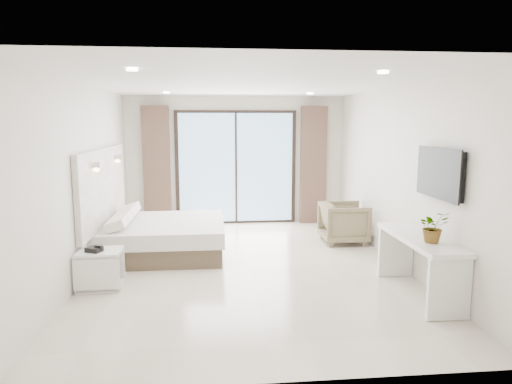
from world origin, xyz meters
TOP-DOWN VIEW (x-y plane):
  - ground at (0.00, 0.00)m, footprint 6.20×6.20m
  - room_shell at (-0.20, 0.81)m, footprint 4.62×6.22m
  - bed at (-1.34, 0.85)m, footprint 1.95×1.85m
  - nightstand at (-1.99, -0.68)m, footprint 0.57×0.47m
  - phone at (-2.04, -0.73)m, footprint 0.24×0.22m
  - console_desk at (2.04, -1.34)m, footprint 0.51×1.62m
  - plant at (2.04, -1.64)m, footprint 0.37×0.40m
  - armchair at (1.85, 1.27)m, footprint 0.73×0.78m

SIDE VIEW (x-z plane):
  - ground at x=0.00m, z-range 0.00..0.00m
  - nightstand at x=-1.99m, z-range 0.00..0.51m
  - bed at x=-1.34m, z-range -0.05..0.63m
  - armchair at x=1.85m, z-range 0.00..0.80m
  - phone at x=-2.04m, z-range 0.51..0.57m
  - console_desk at x=2.04m, z-range 0.18..0.95m
  - plant at x=2.04m, z-range 0.77..1.06m
  - room_shell at x=-0.20m, z-range 0.22..2.94m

